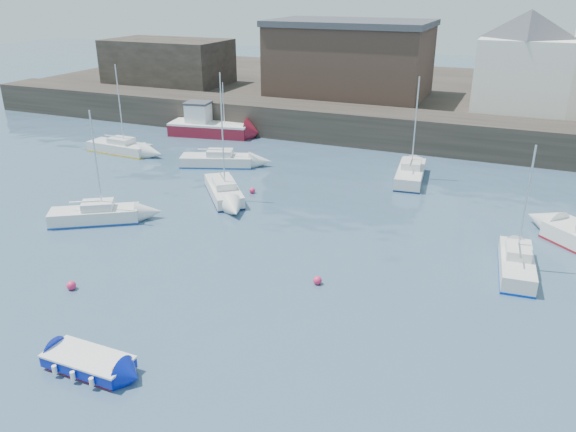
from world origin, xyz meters
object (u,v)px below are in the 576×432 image
at_px(sailboat_e, 120,147).
at_px(blue_dinghy, 88,362).
at_px(buoy_near, 72,289).
at_px(sailboat_b, 224,190).
at_px(sailboat_a, 95,215).
at_px(buoy_mid, 317,284).
at_px(fishing_boat, 208,125).
at_px(sailboat_f, 410,173).
at_px(buoy_far, 252,193).
at_px(sailboat_c, 517,264).
at_px(sailboat_h, 217,160).

bearing_deg(sailboat_e, blue_dinghy, -53.88).
height_order(sailboat_e, buoy_near, sailboat_e).
bearing_deg(blue_dinghy, sailboat_b, 103.26).
height_order(sailboat_a, buoy_mid, sailboat_a).
bearing_deg(blue_dinghy, sailboat_e, 126.12).
distance_m(fishing_boat, buoy_mid, 31.08).
relative_size(sailboat_f, buoy_far, 18.14).
relative_size(sailboat_c, buoy_far, 15.80).
relative_size(sailboat_f, buoy_mid, 17.63).
bearing_deg(buoy_mid, sailboat_e, 147.60).
distance_m(fishing_boat, buoy_near, 30.29).
relative_size(sailboat_a, buoy_mid, 16.17).
height_order(sailboat_e, buoy_far, sailboat_e).
xyz_separation_m(sailboat_c, sailboat_h, (-23.31, 10.15, -0.02)).
relative_size(sailboat_b, sailboat_h, 0.99).
bearing_deg(sailboat_f, sailboat_a, -136.45).
xyz_separation_m(fishing_boat, sailboat_c, (29.12, -18.62, -0.49)).
bearing_deg(sailboat_c, fishing_boat, 147.41).
bearing_deg(sailboat_e, sailboat_c, -17.14).
bearing_deg(buoy_mid, fishing_boat, 130.28).
height_order(fishing_boat, buoy_far, fishing_boat).
height_order(blue_dinghy, sailboat_f, sailboat_f).
distance_m(sailboat_a, sailboat_c, 24.74).
bearing_deg(sailboat_c, sailboat_a, -172.85).
relative_size(blue_dinghy, sailboat_f, 0.46).
xyz_separation_m(sailboat_c, sailboat_f, (-8.01, 12.65, 0.03)).
bearing_deg(sailboat_f, blue_dinghy, -104.01).
distance_m(sailboat_b, buoy_near, 14.22).
bearing_deg(fishing_boat, sailboat_f, -15.79).
distance_m(sailboat_b, sailboat_e, 15.21).
height_order(sailboat_c, sailboat_e, sailboat_e).
bearing_deg(blue_dinghy, buoy_far, 98.27).
bearing_deg(sailboat_e, buoy_mid, -32.40).
xyz_separation_m(sailboat_b, buoy_mid, (10.26, -9.04, -0.48)).
bearing_deg(sailboat_e, sailboat_h, -0.43).
xyz_separation_m(sailboat_b, sailboat_e, (-13.86, 6.26, 0.01)).
xyz_separation_m(fishing_boat, buoy_near, (9.17, -28.85, -1.00)).
distance_m(fishing_boat, sailboat_a, 22.18).
height_order(sailboat_a, sailboat_b, sailboat_b).
bearing_deg(fishing_boat, buoy_near, -72.36).
height_order(sailboat_b, buoy_near, sailboat_b).
bearing_deg(buoy_far, fishing_boat, 130.64).
bearing_deg(sailboat_h, buoy_near, -80.62).
xyz_separation_m(sailboat_c, buoy_mid, (-9.04, -5.08, -0.51)).
distance_m(sailboat_b, buoy_far, 2.15).
bearing_deg(buoy_far, buoy_near, -97.75).
relative_size(sailboat_b, sailboat_c, 1.11).
bearing_deg(sailboat_a, buoy_far, 51.69).
height_order(sailboat_c, buoy_mid, sailboat_c).
bearing_deg(buoy_mid, buoy_far, 129.82).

